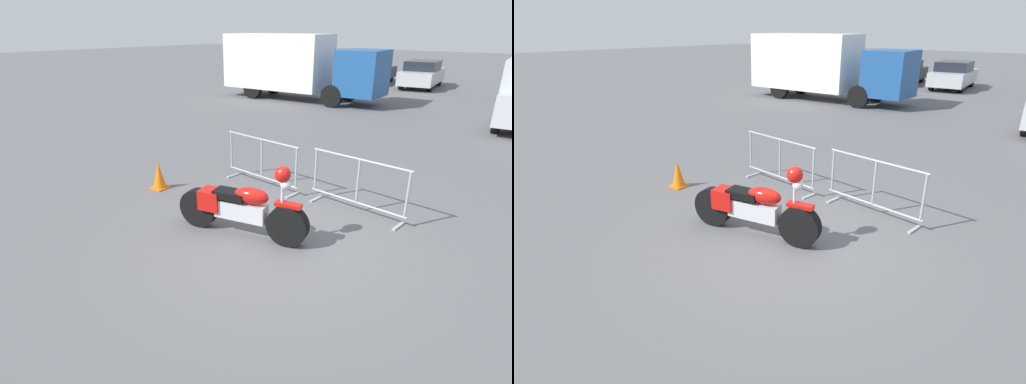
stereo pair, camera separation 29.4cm
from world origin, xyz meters
The scene contains 10 objects.
ground_plane centered at (0.00, 0.00, 0.00)m, with size 120.00×120.00×0.00m, color #5B5B5E.
motorcycle centered at (-0.60, -0.18, 0.51)m, with size 2.32×0.73×1.33m.
crowd_barrier_near centered at (-1.72, 1.85, 0.55)m, with size 2.00×0.60×1.07m.
crowd_barrier_far centered at (0.53, 1.85, 0.55)m, with size 2.00×0.60×1.07m.
box_truck centered at (-7.57, 12.00, 1.64)m, with size 7.83×2.72×2.98m.
parked_car_white centered at (-9.87, 20.31, 0.73)m, with size 2.17×4.40×1.44m.
parked_car_black centered at (-6.91, 20.22, 0.70)m, with size 2.09×4.25×1.39m.
parked_car_silver centered at (-3.94, 19.92, 0.76)m, with size 2.27×4.61×1.51m.
pedestrian centered at (0.53, 18.59, 0.92)m, with size 0.43×0.43×1.69m.
traffic_cone centered at (-3.37, 0.33, 0.29)m, with size 0.34×0.34×0.59m.
Camera 1 is at (3.32, -4.74, 3.27)m, focal length 28.00 mm.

